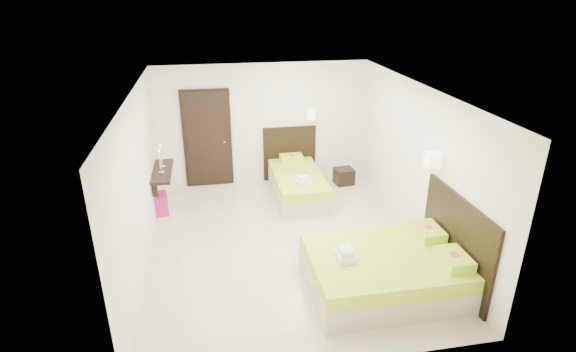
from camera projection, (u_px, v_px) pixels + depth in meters
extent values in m
plane|color=beige|center=(285.00, 242.00, 7.67)|extent=(5.50, 5.50, 0.00)
cube|color=beige|center=(298.00, 189.00, 9.31)|extent=(0.98, 1.95, 0.31)
cube|color=#A3D021|center=(298.00, 178.00, 9.21)|extent=(0.97, 1.93, 0.20)
cube|color=black|center=(290.00, 153.00, 9.99)|extent=(1.17, 0.05, 1.22)
cube|color=#BFE92A|center=(291.00, 158.00, 9.81)|extent=(0.49, 0.33, 0.14)
cylinder|color=#E73666|center=(291.00, 155.00, 9.78)|extent=(0.12, 0.12, 0.00)
cube|color=silver|center=(303.00, 182.00, 8.67)|extent=(0.29, 0.21, 0.08)
cube|color=silver|center=(304.00, 178.00, 8.64)|extent=(0.22, 0.16, 0.08)
cube|color=#F8EDCB|center=(311.00, 115.00, 9.57)|extent=(0.18, 0.18, 0.20)
cylinder|color=#2D2116|center=(310.00, 114.00, 9.64)|extent=(0.03, 0.16, 0.03)
cube|color=beige|center=(384.00, 278.00, 6.44)|extent=(2.16, 1.62, 0.34)
cube|color=#A3D021|center=(385.00, 261.00, 6.34)|extent=(2.13, 1.60, 0.22)
cube|color=black|center=(456.00, 241.00, 6.42)|extent=(0.05, 1.83, 1.35)
cube|color=#BFE92A|center=(454.00, 259.00, 6.06)|extent=(0.37, 0.54, 0.15)
cylinder|color=#E73666|center=(454.00, 254.00, 6.03)|extent=(0.13, 0.13, 0.00)
cube|color=#BFE92A|center=(428.00, 232.00, 6.74)|extent=(0.37, 0.54, 0.15)
cylinder|color=#E73666|center=(428.00, 227.00, 6.71)|extent=(0.13, 0.13, 0.00)
cube|color=silver|center=(345.00, 256.00, 6.18)|extent=(0.24, 0.32, 0.09)
cube|color=silver|center=(346.00, 251.00, 6.15)|extent=(0.18, 0.24, 0.09)
cube|color=#F8EDCB|center=(433.00, 160.00, 6.62)|extent=(0.19, 0.19, 0.22)
cylinder|color=#2D2116|center=(438.00, 160.00, 6.64)|extent=(0.16, 0.03, 0.03)
cube|color=black|center=(344.00, 176.00, 9.89)|extent=(0.43, 0.39, 0.35)
cube|color=#A61664|center=(157.00, 204.00, 8.57)|extent=(0.45, 0.45, 0.39)
cube|color=black|center=(207.00, 139.00, 9.51)|extent=(1.02, 0.06, 2.14)
cube|color=black|center=(207.00, 139.00, 9.48)|extent=(0.88, 0.04, 2.06)
cylinder|color=silver|center=(224.00, 141.00, 9.53)|extent=(0.03, 0.10, 0.03)
cube|color=black|center=(162.00, 171.00, 8.45)|extent=(0.35, 1.20, 0.06)
cube|color=black|center=(155.00, 189.00, 8.09)|extent=(0.10, 0.04, 0.30)
cube|color=black|center=(159.00, 170.00, 8.90)|extent=(0.10, 0.04, 0.30)
cylinder|color=silver|center=(161.00, 172.00, 8.30)|extent=(0.10, 0.10, 0.02)
cylinder|color=silver|center=(161.00, 166.00, 8.26)|extent=(0.02, 0.02, 0.22)
cone|color=silver|center=(160.00, 160.00, 8.20)|extent=(0.07, 0.07, 0.04)
cylinder|color=white|center=(159.00, 155.00, 8.17)|extent=(0.02, 0.02, 0.15)
sphere|color=#FFB23F|center=(159.00, 150.00, 8.13)|extent=(0.02, 0.02, 0.02)
cylinder|color=silver|center=(163.00, 166.00, 8.57)|extent=(0.10, 0.10, 0.02)
cylinder|color=silver|center=(162.00, 161.00, 8.53)|extent=(0.02, 0.02, 0.22)
cone|color=silver|center=(161.00, 154.00, 8.48)|extent=(0.07, 0.07, 0.04)
cylinder|color=white|center=(161.00, 149.00, 8.44)|extent=(0.02, 0.02, 0.15)
sphere|color=#FFB23F|center=(160.00, 145.00, 8.41)|extent=(0.02, 0.02, 0.02)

